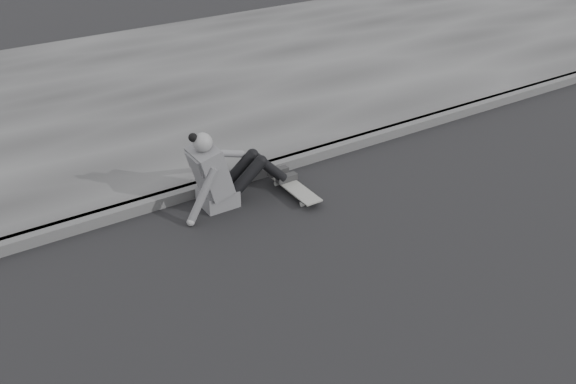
% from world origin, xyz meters
% --- Properties ---
extents(ground, '(80.00, 80.00, 0.00)m').
position_xyz_m(ground, '(0.00, 0.00, 0.00)').
color(ground, black).
rests_on(ground, ground).
extents(curb, '(24.00, 0.16, 0.12)m').
position_xyz_m(curb, '(0.00, 2.58, 0.06)').
color(curb, '#484848').
rests_on(curb, ground).
extents(sidewalk, '(24.00, 6.00, 0.12)m').
position_xyz_m(sidewalk, '(0.00, 5.60, 0.06)').
color(sidewalk, '#3B3B3B').
rests_on(sidewalk, ground).
extents(skateboard, '(0.20, 0.78, 0.09)m').
position_xyz_m(skateboard, '(-1.96, 2.02, 0.07)').
color(skateboard, '#959691').
rests_on(skateboard, ground).
extents(seated_woman, '(1.38, 0.46, 0.88)m').
position_xyz_m(seated_woman, '(-2.69, 2.26, 0.36)').
color(seated_woman, '#57575A').
rests_on(seated_woman, ground).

